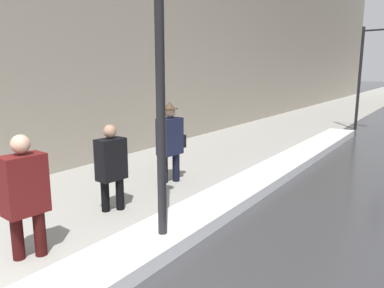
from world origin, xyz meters
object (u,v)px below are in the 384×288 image
(lamp_post, at_px, (159,14))
(traffic_light_near, at_px, (380,56))
(pedestrian_in_glasses, at_px, (25,191))
(pedestrian_in_fedora, at_px, (170,139))
(pedestrian_trailing, at_px, (111,164))

(lamp_post, bearing_deg, traffic_light_near, 86.66)
(lamp_post, height_order, traffic_light_near, lamp_post)
(lamp_post, xyz_separation_m, pedestrian_in_glasses, (-1.22, -1.19, -2.14))
(pedestrian_in_fedora, bearing_deg, pedestrian_in_glasses, 13.32)
(lamp_post, relative_size, traffic_light_near, 1.28)
(pedestrian_in_glasses, distance_m, pedestrian_trailing, 1.78)
(pedestrian_trailing, bearing_deg, lamp_post, 75.34)
(pedestrian_in_glasses, relative_size, pedestrian_trailing, 1.08)
(traffic_light_near, relative_size, pedestrian_in_glasses, 2.47)
(pedestrian_trailing, height_order, pedestrian_in_fedora, pedestrian_in_fedora)
(lamp_post, relative_size, pedestrian_trailing, 3.41)
(traffic_light_near, height_order, pedestrian_in_fedora, traffic_light_near)
(traffic_light_near, bearing_deg, lamp_post, -84.02)
(traffic_light_near, distance_m, pedestrian_trailing, 12.09)
(lamp_post, height_order, pedestrian_in_fedora, lamp_post)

